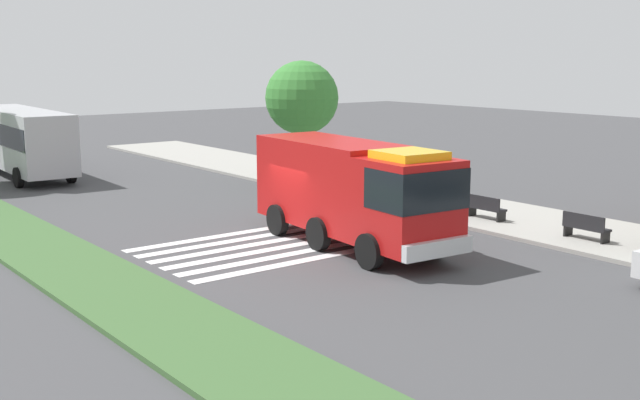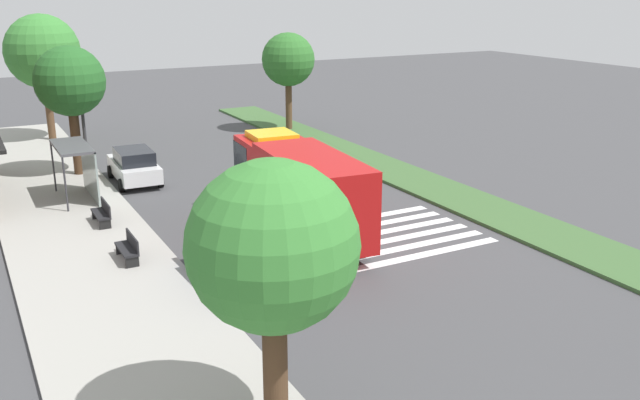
# 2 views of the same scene
# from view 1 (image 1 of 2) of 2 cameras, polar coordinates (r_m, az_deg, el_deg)

# --- Properties ---
(ground_plane) EXTENTS (120.00, 120.00, 0.00)m
(ground_plane) POSITION_cam_1_polar(r_m,az_deg,el_deg) (27.38, -2.24, -2.82)
(ground_plane) COLOR #424244
(sidewalk) EXTENTS (60.00, 5.34, 0.14)m
(sidewalk) POSITION_cam_1_polar(r_m,az_deg,el_deg) (33.03, 10.01, -0.55)
(sidewalk) COLOR #9E9B93
(sidewalk) RESTS_ON ground_plane
(median_strip) EXTENTS (60.00, 3.00, 0.14)m
(median_strip) POSITION_cam_1_polar(r_m,az_deg,el_deg) (23.94, -16.97, -5.06)
(median_strip) COLOR #3D6033
(median_strip) RESTS_ON ground_plane
(crosswalk) EXTENTS (4.95, 10.73, 0.01)m
(crosswalk) POSITION_cam_1_polar(r_m,az_deg,el_deg) (27.01, -1.66, -2.99)
(crosswalk) COLOR silver
(crosswalk) RESTS_ON ground_plane
(fire_truck) EXTENTS (8.86, 3.35, 3.51)m
(fire_truck) POSITION_cam_1_polar(r_m,az_deg,el_deg) (25.76, 2.65, 0.82)
(fire_truck) COLOR #B71414
(fire_truck) RESTS_ON ground_plane
(parked_car_west) EXTENTS (4.64, 2.21, 1.74)m
(parked_car_west) POSITION_cam_1_polar(r_m,az_deg,el_deg) (30.84, 3.92, 0.35)
(parked_car_west) COLOR navy
(parked_car_west) RESTS_ON ground_plane
(transit_bus) EXTENTS (11.02, 3.18, 3.50)m
(transit_bus) POSITION_cam_1_polar(r_m,az_deg,el_deg) (44.29, -20.93, 4.32)
(transit_bus) COLOR #B2B2B7
(transit_bus) RESTS_ON ground_plane
(bench_near_shelter) EXTENTS (1.60, 0.50, 0.90)m
(bench_near_shelter) POSITION_cam_1_polar(r_m,az_deg,el_deg) (27.98, 18.77, -1.85)
(bench_near_shelter) COLOR black
(bench_near_shelter) RESTS_ON sidewalk
(bench_west_of_shelter) EXTENTS (1.60, 0.50, 0.90)m
(bench_west_of_shelter) POSITION_cam_1_polar(r_m,az_deg,el_deg) (30.53, 11.95, -0.52)
(bench_west_of_shelter) COLOR black
(bench_west_of_shelter) RESTS_ON sidewalk
(sidewalk_tree_far_west) EXTENTS (3.53, 3.53, 5.94)m
(sidewalk_tree_far_west) POSITION_cam_1_polar(r_m,az_deg,el_deg) (37.77, -1.33, 7.39)
(sidewalk_tree_far_west) COLOR #47301E
(sidewalk_tree_far_west) RESTS_ON sidewalk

